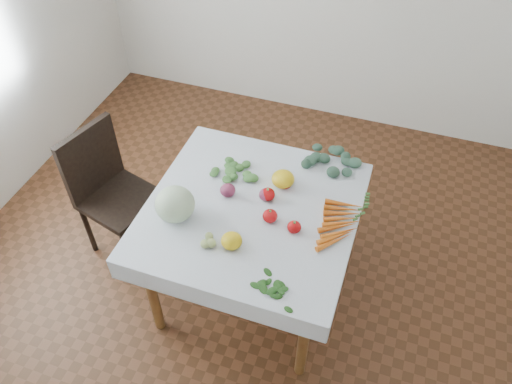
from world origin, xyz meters
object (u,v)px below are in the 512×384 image
cabbage (175,204)px  chair (108,185)px  carrot_bunch (341,223)px  table (252,221)px  heirloom_back (283,179)px

cabbage → chair: bearing=157.1°
cabbage → carrot_bunch: (0.84, 0.22, -0.08)m
chair → cabbage: (0.63, -0.27, 0.32)m
table → heirloom_back: bearing=65.0°
chair → carrot_bunch: chair is taller
table → cabbage: 0.45m
chair → heirloom_back: size_ratio=7.14×
cabbage → carrot_bunch: size_ratio=0.54×
table → carrot_bunch: (0.48, 0.04, 0.12)m
table → cabbage: size_ratio=4.80×
cabbage → heirloom_back: cabbage is taller
table → chair: 1.00m
chair → carrot_bunch: (1.47, -0.04, 0.24)m
chair → cabbage: bearing=-22.9°
table → chair: bearing=175.1°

